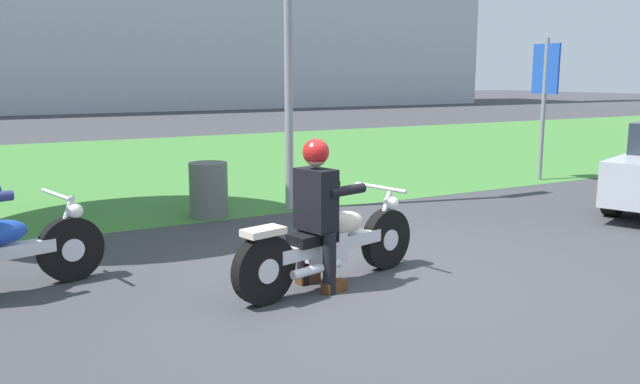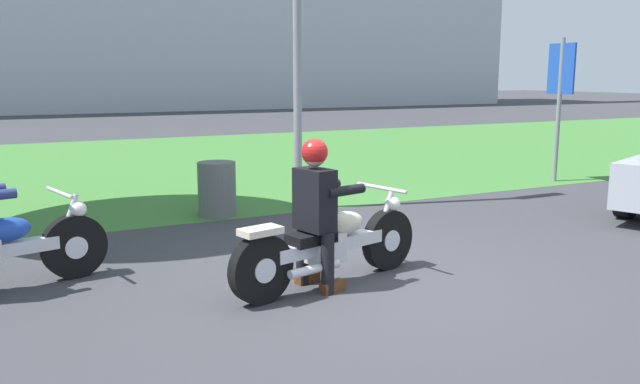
{
  "view_description": "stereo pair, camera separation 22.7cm",
  "coord_description": "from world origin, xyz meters",
  "px_view_note": "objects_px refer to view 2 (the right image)",
  "views": [
    {
      "loc": [
        -3.32,
        -4.88,
        1.93
      ],
      "look_at": [
        -0.45,
        0.35,
        0.85
      ],
      "focal_mm": 36.13,
      "sensor_mm": 36.0,
      "label": 1
    },
    {
      "loc": [
        -3.12,
        -4.99,
        1.93
      ],
      "look_at": [
        -0.45,
        0.35,
        0.85
      ],
      "focal_mm": 36.13,
      "sensor_mm": 36.0,
      "label": 2
    }
  ],
  "objects_px": {
    "rider_lead": "(316,202)",
    "trash_can": "(217,189)",
    "sign_banner": "(560,87)",
    "motorcycle_lead": "(330,245)"
  },
  "relations": [
    {
      "from": "rider_lead",
      "to": "trash_can",
      "type": "distance_m",
      "value": 3.44
    },
    {
      "from": "motorcycle_lead",
      "to": "sign_banner",
      "type": "bearing_deg",
      "value": 14.36
    },
    {
      "from": "sign_banner",
      "to": "motorcycle_lead",
      "type": "bearing_deg",
      "value": -151.89
    },
    {
      "from": "motorcycle_lead",
      "to": "rider_lead",
      "type": "height_order",
      "value": "rider_lead"
    },
    {
      "from": "rider_lead",
      "to": "trash_can",
      "type": "height_order",
      "value": "rider_lead"
    },
    {
      "from": "rider_lead",
      "to": "trash_can",
      "type": "bearing_deg",
      "value": 73.94
    },
    {
      "from": "sign_banner",
      "to": "trash_can",
      "type": "bearing_deg",
      "value": -179.2
    },
    {
      "from": "motorcycle_lead",
      "to": "sign_banner",
      "type": "height_order",
      "value": "sign_banner"
    },
    {
      "from": "motorcycle_lead",
      "to": "trash_can",
      "type": "distance_m",
      "value": 3.37
    },
    {
      "from": "motorcycle_lead",
      "to": "trash_can",
      "type": "relative_size",
      "value": 2.81
    }
  ]
}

